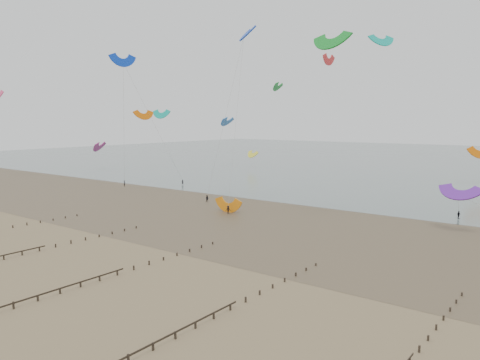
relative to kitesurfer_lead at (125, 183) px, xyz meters
The scene contains 7 objects.
ground 74.11m from the kitesurfer_lead, 37.98° to the right, with size 500.00×500.00×0.00m, color brown.
sea_and_shore 55.48m from the kitesurfer_lead, 11.65° to the right, with size 500.00×665.00×0.03m.
groynes 89.86m from the kitesurfer_lead, 46.01° to the right, with size 72.16×50.16×1.00m.
kitesurfer_lead is the anchor object (origin of this frame).
kitesurfers 88.91m from the kitesurfer_lead, ahead, with size 137.83×28.63×1.79m.
grounded_kite 49.71m from the kitesurfer_lead, 13.93° to the right, with size 6.05×3.17×4.61m, color orange, non-canonical shape.
kites_airborne 68.28m from the kitesurfer_lead, 43.97° to the left, with size 237.64×108.42×42.70m.
Camera 1 is at (50.24, -42.23, 19.25)m, focal length 35.00 mm.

